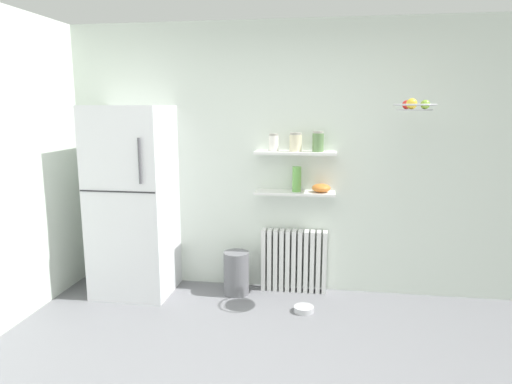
{
  "coord_description": "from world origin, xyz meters",
  "views": [
    {
      "loc": [
        0.34,
        -2.35,
        1.8
      ],
      "look_at": [
        -0.28,
        1.6,
        1.05
      ],
      "focal_mm": 31.77,
      "sensor_mm": 36.0,
      "label": 1
    }
  ],
  "objects_px": {
    "radiator": "(294,261)",
    "hanging_fruit_basket": "(415,106)",
    "storage_jar_1": "(296,142)",
    "trash_bin": "(236,273)",
    "storage_jar_0": "(273,142)",
    "shelf_bowl": "(321,188)",
    "refrigerator": "(133,201)",
    "vase": "(297,179)",
    "pet_food_bowl": "(304,309)",
    "storage_jar_2": "(318,142)"
  },
  "relations": [
    {
      "from": "storage_jar_0",
      "to": "trash_bin",
      "type": "distance_m",
      "value": 1.31
    },
    {
      "from": "vase",
      "to": "pet_food_bowl",
      "type": "bearing_deg",
      "value": -75.77
    },
    {
      "from": "radiator",
      "to": "trash_bin",
      "type": "height_order",
      "value": "radiator"
    },
    {
      "from": "trash_bin",
      "to": "refrigerator",
      "type": "bearing_deg",
      "value": -175.67
    },
    {
      "from": "refrigerator",
      "to": "vase",
      "type": "xyz_separation_m",
      "value": [
        1.56,
        0.21,
        0.22
      ]
    },
    {
      "from": "shelf_bowl",
      "to": "trash_bin",
      "type": "xyz_separation_m",
      "value": [
        -0.8,
        -0.13,
        -0.84
      ]
    },
    {
      "from": "refrigerator",
      "to": "trash_bin",
      "type": "bearing_deg",
      "value": 4.33
    },
    {
      "from": "vase",
      "to": "storage_jar_0",
      "type": "bearing_deg",
      "value": 180.0
    },
    {
      "from": "pet_food_bowl",
      "to": "hanging_fruit_basket",
      "type": "xyz_separation_m",
      "value": [
        0.85,
        0.04,
        1.79
      ]
    },
    {
      "from": "radiator",
      "to": "storage_jar_2",
      "type": "height_order",
      "value": "storage_jar_2"
    },
    {
      "from": "storage_jar_1",
      "to": "shelf_bowl",
      "type": "xyz_separation_m",
      "value": [
        0.25,
        0.0,
        -0.43
      ]
    },
    {
      "from": "storage_jar_0",
      "to": "pet_food_bowl",
      "type": "distance_m",
      "value": 1.55
    },
    {
      "from": "storage_jar_1",
      "to": "storage_jar_2",
      "type": "distance_m",
      "value": 0.21
    },
    {
      "from": "radiator",
      "to": "hanging_fruit_basket",
      "type": "xyz_separation_m",
      "value": [
        0.97,
        -0.43,
        1.5
      ]
    },
    {
      "from": "radiator",
      "to": "storage_jar_2",
      "type": "xyz_separation_m",
      "value": [
        0.21,
        -0.03,
        1.18
      ]
    },
    {
      "from": "pet_food_bowl",
      "to": "vase",
      "type": "bearing_deg",
      "value": 104.23
    },
    {
      "from": "radiator",
      "to": "vase",
      "type": "bearing_deg",
      "value": -61.23
    },
    {
      "from": "vase",
      "to": "hanging_fruit_basket",
      "type": "distance_m",
      "value": 1.24
    },
    {
      "from": "storage_jar_1",
      "to": "storage_jar_2",
      "type": "height_order",
      "value": "storage_jar_2"
    },
    {
      "from": "shelf_bowl",
      "to": "trash_bin",
      "type": "bearing_deg",
      "value": -170.67
    },
    {
      "from": "vase",
      "to": "shelf_bowl",
      "type": "xyz_separation_m",
      "value": [
        0.23,
        0.0,
        -0.08
      ]
    },
    {
      "from": "refrigerator",
      "to": "vase",
      "type": "relative_size",
      "value": 7.61
    },
    {
      "from": "storage_jar_0",
      "to": "hanging_fruit_basket",
      "type": "xyz_separation_m",
      "value": [
        1.18,
        -0.4,
        0.34
      ]
    },
    {
      "from": "shelf_bowl",
      "to": "vase",
      "type": "bearing_deg",
      "value": 180.0
    },
    {
      "from": "radiator",
      "to": "trash_bin",
      "type": "xyz_separation_m",
      "value": [
        -0.55,
        -0.16,
        -0.1
      ]
    },
    {
      "from": "storage_jar_0",
      "to": "shelf_bowl",
      "type": "relative_size",
      "value": 0.93
    },
    {
      "from": "storage_jar_0",
      "to": "vase",
      "type": "bearing_deg",
      "value": -0.0
    },
    {
      "from": "storage_jar_0",
      "to": "trash_bin",
      "type": "height_order",
      "value": "storage_jar_0"
    },
    {
      "from": "storage_jar_0",
      "to": "vase",
      "type": "xyz_separation_m",
      "value": [
        0.22,
        -0.0,
        -0.34
      ]
    },
    {
      "from": "storage_jar_0",
      "to": "pet_food_bowl",
      "type": "relative_size",
      "value": 0.92
    },
    {
      "from": "storage_jar_1",
      "to": "hanging_fruit_basket",
      "type": "distance_m",
      "value": 1.1
    },
    {
      "from": "storage_jar_0",
      "to": "vase",
      "type": "distance_m",
      "value": 0.41
    },
    {
      "from": "refrigerator",
      "to": "storage_jar_1",
      "type": "xyz_separation_m",
      "value": [
        1.54,
        0.21,
        0.57
      ]
    },
    {
      "from": "storage_jar_1",
      "to": "shelf_bowl",
      "type": "distance_m",
      "value": 0.49
    },
    {
      "from": "radiator",
      "to": "vase",
      "type": "xyz_separation_m",
      "value": [
        0.02,
        -0.03,
        0.82
      ]
    },
    {
      "from": "storage_jar_0",
      "to": "storage_jar_2",
      "type": "height_order",
      "value": "storage_jar_2"
    },
    {
      "from": "storage_jar_1",
      "to": "trash_bin",
      "type": "distance_m",
      "value": 1.39
    },
    {
      "from": "radiator",
      "to": "storage_jar_0",
      "type": "distance_m",
      "value": 1.18
    },
    {
      "from": "storage_jar_1",
      "to": "trash_bin",
      "type": "xyz_separation_m",
      "value": [
        -0.55,
        -0.13,
        -1.27
      ]
    },
    {
      "from": "shelf_bowl",
      "to": "pet_food_bowl",
      "type": "relative_size",
      "value": 0.99
    },
    {
      "from": "refrigerator",
      "to": "vase",
      "type": "distance_m",
      "value": 1.59
    },
    {
      "from": "storage_jar_2",
      "to": "storage_jar_1",
      "type": "bearing_deg",
      "value": 180.0
    },
    {
      "from": "refrigerator",
      "to": "shelf_bowl",
      "type": "relative_size",
      "value": 10.26
    },
    {
      "from": "radiator",
      "to": "hanging_fruit_basket",
      "type": "relative_size",
      "value": 1.89
    },
    {
      "from": "radiator",
      "to": "vase",
      "type": "distance_m",
      "value": 0.82
    },
    {
      "from": "shelf_bowl",
      "to": "refrigerator",
      "type": "bearing_deg",
      "value": -173.43
    },
    {
      "from": "storage_jar_0",
      "to": "shelf_bowl",
      "type": "xyz_separation_m",
      "value": [
        0.46,
        -0.0,
        -0.42
      ]
    },
    {
      "from": "pet_food_bowl",
      "to": "storage_jar_0",
      "type": "bearing_deg",
      "value": 127.42
    },
    {
      "from": "trash_bin",
      "to": "hanging_fruit_basket",
      "type": "xyz_separation_m",
      "value": [
        1.52,
        -0.27,
        1.6
      ]
    },
    {
      "from": "storage_jar_0",
      "to": "storage_jar_2",
      "type": "distance_m",
      "value": 0.42
    }
  ]
}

